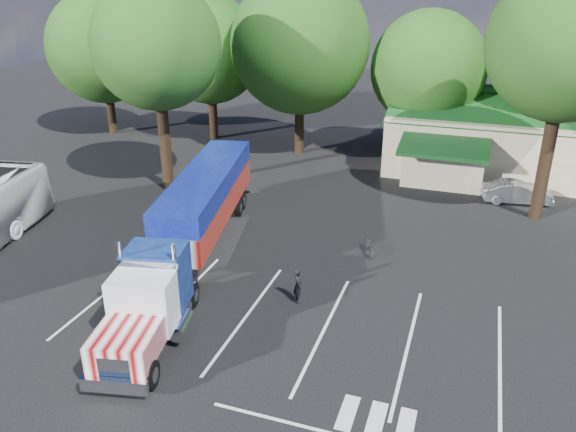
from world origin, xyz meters
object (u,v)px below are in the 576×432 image
(woman, at_px, (298,285))
(silver_sedan, at_px, (517,192))
(semi_truck, at_px, (195,218))
(bicycle, at_px, (370,246))

(woman, distance_m, silver_sedan, 17.28)
(semi_truck, bearing_deg, bicycle, 10.32)
(bicycle, relative_size, silver_sedan, 0.38)
(semi_truck, bearing_deg, silver_sedan, 28.65)
(woman, relative_size, silver_sedan, 0.38)
(bicycle, bearing_deg, silver_sedan, 30.91)
(semi_truck, xyz_separation_m, bicycle, (7.74, 3.22, -1.75))
(silver_sedan, bearing_deg, semi_truck, 121.27)
(bicycle, xyz_separation_m, silver_sedan, (6.94, 9.50, 0.25))
(silver_sedan, bearing_deg, woman, 139.31)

